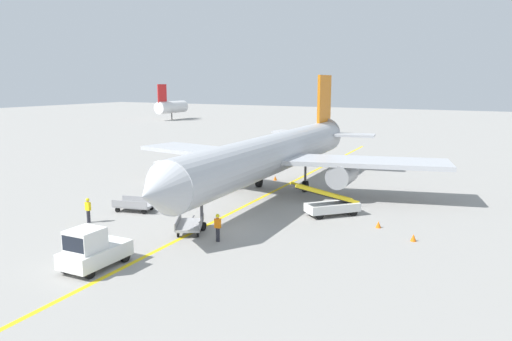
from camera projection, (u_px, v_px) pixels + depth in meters
name	position (u px, v px, depth m)	size (l,w,h in m)	color
ground_plane	(222.00, 229.00, 31.88)	(300.00, 300.00, 0.00)	gray
taxi_line_yellow	(240.00, 209.00, 36.94)	(0.30, 80.00, 0.01)	yellow
airliner	(275.00, 153.00, 41.69)	(28.57, 35.32, 10.10)	#B2B5BA
pushback_tug	(92.00, 250.00, 24.95)	(2.00, 3.65, 2.20)	silver
baggage_tug_near_wing	(163.00, 173.00, 46.25)	(1.92, 2.67, 2.10)	silver
belt_loader_forward_hold	(331.00, 205.00, 34.93)	(4.30, 4.53, 2.59)	silver
baggage_cart_loaded	(135.00, 205.00, 36.16)	(3.84, 2.18, 0.94)	#A5A5A8
baggage_cart_empty_trailing	(190.00, 225.00, 31.17)	(2.73, 3.67, 0.94)	#A5A5A8
ground_crew_marshaller	(88.00, 209.00, 33.17)	(0.36, 0.24, 1.70)	#26262D
ground_crew_wing_walker	(218.00, 227.00, 29.20)	(0.36, 0.24, 1.70)	#26262D
safety_cone_nose_left	(204.00, 189.00, 42.84)	(0.36, 0.36, 0.44)	orange
safety_cone_nose_right	(275.00, 178.00, 47.54)	(0.36, 0.36, 0.44)	orange
safety_cone_wingtip_left	(378.00, 224.00, 32.09)	(0.36, 0.36, 0.44)	orange
safety_cone_wingtip_right	(413.00, 238.00, 29.38)	(0.36, 0.36, 0.44)	orange
distant_aircraft_far_left	(171.00, 107.00, 123.11)	(3.00, 10.10, 8.80)	silver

